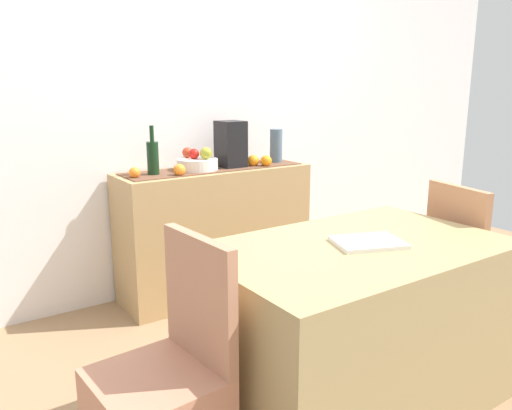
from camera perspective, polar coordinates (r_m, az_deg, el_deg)
ground_plane at (r=2.85m, az=3.97°, el=-16.07°), size 6.40×6.40×0.02m
room_wall_rear at (r=3.49m, az=-8.04°, el=12.54°), size 6.40×0.06×2.70m
sideboard_console at (r=3.43m, az=-4.60°, el=-3.00°), size 1.30×0.42×0.86m
table_runner at (r=3.33m, az=-4.73°, el=4.16°), size 1.23×0.32×0.01m
fruit_bowl at (r=3.27m, az=-6.68°, el=4.63°), size 0.26×0.26×0.07m
apple_left at (r=3.25m, az=-7.07°, el=5.80°), size 0.07×0.07×0.07m
apple_upper at (r=3.32m, az=-7.81°, el=5.94°), size 0.07×0.07×0.07m
apple_right at (r=3.22m, az=-5.71°, el=5.88°), size 0.08×0.08×0.08m
wine_bottle at (r=3.13m, az=-11.66°, el=5.35°), size 0.07×0.07×0.30m
coffee_maker at (r=3.37m, az=-2.90°, el=6.91°), size 0.16×0.18×0.31m
ceramic_vase at (r=3.59m, az=2.30°, el=6.73°), size 0.09×0.09×0.24m
orange_loose_end at (r=3.42m, az=1.16°, el=5.03°), size 0.08×0.08×0.08m
orange_loose_near_bowl at (r=3.05m, az=-13.65°, el=3.59°), size 0.07×0.07×0.07m
orange_loose_far at (r=3.42m, az=-0.33°, el=5.06°), size 0.08×0.08×0.08m
orange_loose_mid at (r=3.08m, az=-8.71°, el=3.96°), size 0.07×0.07×0.07m
dining_table at (r=2.30m, az=11.04°, el=-13.20°), size 1.29×0.82×0.74m
open_book at (r=2.16m, az=12.64°, el=-4.17°), size 0.34×0.30×0.02m
chair_by_corner at (r=3.01m, az=23.39°, el=-9.72°), size 0.48×0.48×0.90m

